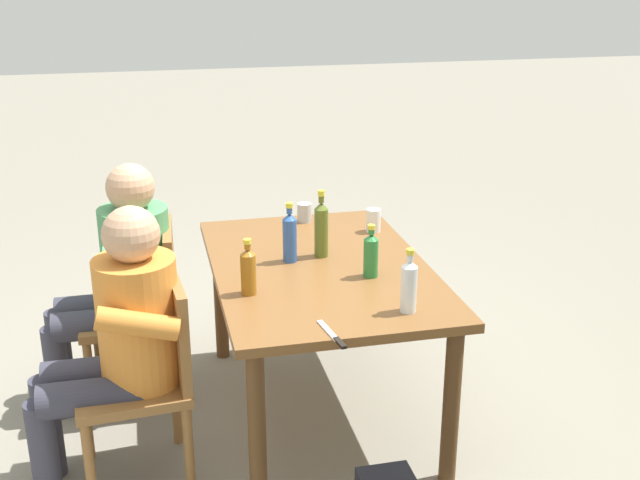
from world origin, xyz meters
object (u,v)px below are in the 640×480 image
chair_near_right (151,369)px  bottle_green (371,254)px  dining_table (320,285)px  person_in_plaid_shirt (120,274)px  person_in_white_shirt (119,335)px  bottle_blue (290,236)px  bottle_olive (321,228)px  chair_near_left (147,304)px  bottle_amber (248,270)px  cup_white (373,220)px  table_knife (333,336)px  bottle_clear (409,285)px  cup_steel (304,213)px

chair_near_right → bottle_green: size_ratio=3.70×
dining_table → person_in_plaid_shirt: (-0.32, -0.88, 0.01)m
person_in_white_shirt → bottle_blue: person_in_white_shirt is taller
bottle_olive → chair_near_left: bearing=-104.7°
dining_table → bottle_amber: size_ratio=6.05×
dining_table → chair_near_right: (0.32, -0.77, -0.16)m
bottle_green → cup_white: (-0.56, 0.18, -0.04)m
chair_near_right → table_knife: size_ratio=3.62×
dining_table → chair_near_left: 0.85m
chair_near_right → chair_near_left: same height
dining_table → bottle_clear: bearing=22.3°
chair_near_left → bottle_green: bottle_green is taller
cup_white → table_knife: bearing=-23.7°
bottle_green → person_in_plaid_shirt: bearing=-115.1°
bottle_amber → table_knife: size_ratio=0.99×
bottle_clear → dining_table: bearing=-157.7°
cup_white → table_knife: size_ratio=0.48×
bottle_green → cup_white: bearing=162.1°
cup_white → person_in_plaid_shirt: bearing=-87.3°
chair_near_left → cup_steel: size_ratio=8.88×
chair_near_right → dining_table: bearing=112.3°
dining_table → chair_near_left: chair_near_left is taller
bottle_clear → chair_near_left: bearing=-131.0°
person_in_white_shirt → bottle_clear: 1.15m
chair_near_right → bottle_clear: 1.09m
bottle_olive → person_in_plaid_shirt: bearing=-103.2°
bottle_olive → cup_steel: 0.51m
cup_steel → cup_white: bearing=52.9°
dining_table → bottle_blue: size_ratio=5.20×
bottle_amber → bottle_clear: bearing=62.0°
chair_near_right → bottle_green: bottle_green is taller
bottle_blue → cup_steel: bottle_blue is taller
chair_near_right → cup_steel: (-0.93, 0.83, 0.31)m
chair_near_left → table_knife: (1.02, 0.66, 0.26)m
table_knife → person_in_white_shirt: bearing=-115.8°
dining_table → bottle_olive: bottle_olive is taller
chair_near_left → bottle_blue: bottle_blue is taller
person_in_white_shirt → bottle_olive: 1.04m
dining_table → bottle_green: size_ratio=6.13×
person_in_white_shirt → bottle_amber: size_ratio=4.95×
bottle_clear → bottle_green: bearing=-173.6°
person_in_plaid_shirt → table_knife: 1.28m
bottle_green → table_knife: (0.52, -0.29, -0.10)m
chair_near_right → bottle_clear: size_ratio=3.35×
dining_table → bottle_amber: bottle_amber is taller
chair_near_left → cup_steel: bearing=109.4°
bottle_clear → table_knife: size_ratio=1.08×
dining_table → bottle_blue: bearing=-122.8°
person_in_plaid_shirt → bottle_amber: person_in_plaid_shirt is taller
bottle_green → dining_table: bearing=-133.5°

